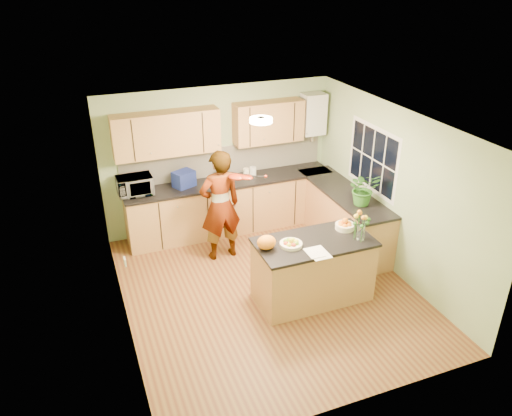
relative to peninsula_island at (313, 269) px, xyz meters
name	(u,v)px	position (x,y,z in m)	size (l,w,h in m)	color
floor	(268,290)	(-0.52, 0.38, -0.46)	(4.50, 4.50, 0.00)	brown
ceiling	(270,124)	(-0.52, 0.38, 2.04)	(4.00, 4.50, 0.02)	silver
wall_back	(219,158)	(-0.52, 2.63, 0.79)	(4.00, 0.02, 2.50)	#8AA274
wall_front	(358,312)	(-0.52, -1.87, 0.79)	(4.00, 0.02, 2.50)	#8AA274
wall_left	(117,241)	(-2.52, 0.38, 0.79)	(0.02, 4.50, 2.50)	#8AA274
wall_right	(394,191)	(1.48, 0.38, 0.79)	(0.02, 4.50, 2.50)	#8AA274
back_counter	(231,205)	(-0.42, 2.33, 0.01)	(3.64, 0.62, 0.94)	#A76D42
right_counter	(343,217)	(1.18, 1.23, 0.01)	(0.62, 2.24, 0.94)	#A76D42
splashback	(225,161)	(-0.42, 2.61, 0.74)	(3.60, 0.02, 0.52)	silver
upper_cabinets	(210,129)	(-0.69, 2.46, 1.39)	(3.20, 0.34, 0.70)	#A76D42
boiler	(313,114)	(1.18, 2.47, 1.44)	(0.40, 0.30, 0.86)	silver
window_right	(373,159)	(1.48, 0.98, 1.09)	(0.01, 1.30, 1.05)	silver
light_switch	(125,262)	(-2.50, -0.22, 0.84)	(0.02, 0.09, 0.09)	silver
ceiling_lamp	(261,120)	(-0.52, 0.68, 2.00)	(0.30, 0.30, 0.07)	#FFEABF
peninsula_island	(313,269)	(0.00, 0.00, 0.00)	(1.60, 0.82, 0.92)	#A76D42
fruit_dish	(291,243)	(-0.35, 0.00, 0.50)	(0.30, 0.30, 0.11)	beige
orange_bowl	(345,225)	(0.55, 0.15, 0.52)	(0.27, 0.27, 0.16)	beige
flower_vase	(362,219)	(0.60, -0.18, 0.76)	(0.25, 0.25, 0.46)	silver
orange_bag	(266,242)	(-0.68, 0.05, 0.55)	(0.25, 0.21, 0.19)	orange
papers	(318,253)	(-0.10, -0.30, 0.46)	(0.25, 0.33, 0.01)	white
violinist	(220,206)	(-0.85, 1.52, 0.44)	(0.66, 0.43, 1.81)	tan
violin	(236,177)	(-0.65, 1.30, 0.99)	(0.60, 0.24, 0.12)	#531305
microwave	(135,186)	(-2.01, 2.34, 0.63)	(0.55, 0.37, 0.31)	silver
blue_box	(184,179)	(-1.21, 2.36, 0.61)	(0.34, 0.25, 0.27)	#213299
kettle	(223,174)	(-0.54, 2.34, 0.61)	(0.17, 0.17, 0.31)	#AEAEB2
jar_cream	(246,173)	(-0.11, 2.38, 0.56)	(0.10, 0.10, 0.16)	beige
jar_white	(253,172)	(0.00, 2.34, 0.57)	(0.12, 0.12, 0.18)	silver
potted_plant	(364,189)	(1.18, 0.71, 0.74)	(0.48, 0.41, 0.53)	#306C24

